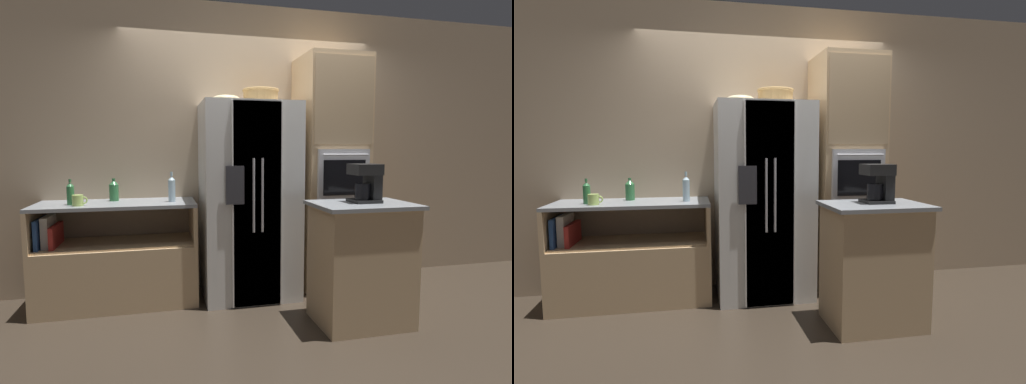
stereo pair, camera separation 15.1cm
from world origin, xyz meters
The scene contains 13 objects.
ground_plane centered at (0.00, 0.00, 0.00)m, with size 20.00×20.00×0.00m, color #382D23.
wall_back centered at (0.00, 0.44, 1.40)m, with size 12.00×0.06×2.80m.
counter_left centered at (-1.29, 0.11, 0.33)m, with size 1.36×0.60×0.91m.
refrigerator centered at (-0.10, 0.06, 0.90)m, with size 0.87×0.73×1.80m.
wall_oven centered at (0.74, 0.11, 1.14)m, with size 0.61×0.66×2.27m.
island_counter centered at (0.63, -0.77, 0.49)m, with size 0.77×0.57×0.96m.
wicker_basket centered at (0.04, 0.15, 1.88)m, with size 0.35×0.35×0.14m.
fruit_bowl centered at (-0.30, 0.10, 1.84)m, with size 0.26×0.26×0.07m.
bottle_tall centered at (-1.31, 0.24, 1.01)m, with size 0.08×0.08×0.21m.
bottle_short centered at (-0.80, 0.06, 1.03)m, with size 0.06×0.06×0.27m.
bottle_wide centered at (-1.64, 0.04, 1.01)m, with size 0.06×0.06×0.22m.
mug centered at (-1.57, -0.04, 0.96)m, with size 0.12×0.09×0.09m.
coffee_maker centered at (0.68, -0.74, 1.13)m, with size 0.22×0.21×0.30m.
Camera 2 is at (-0.75, -3.60, 1.37)m, focal length 28.00 mm.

